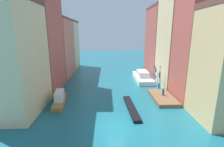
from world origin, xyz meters
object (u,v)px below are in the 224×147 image
(waterfront_dock, at_px, (163,97))
(mooring_pole_2, at_px, (154,73))
(mooring_pole_1, at_px, (155,76))
(vaporetto_white, at_px, (142,77))
(person_on_dock, at_px, (163,92))
(mooring_pole_0, at_px, (160,77))
(gondola_black, at_px, (131,108))
(motorboat_0, at_px, (60,99))

(waterfront_dock, relative_size, mooring_pole_2, 1.76)
(mooring_pole_1, xyz_separation_m, mooring_pole_2, (0.37, 1.98, 0.11))
(vaporetto_white, bearing_deg, person_on_dock, -84.66)
(mooring_pole_0, bearing_deg, waterfront_dock, -101.15)
(person_on_dock, xyz_separation_m, mooring_pole_1, (0.93, 8.38, 0.85))
(waterfront_dock, bearing_deg, person_on_dock, 62.58)
(waterfront_dock, bearing_deg, mooring_pole_0, 78.85)
(waterfront_dock, relative_size, mooring_pole_0, 1.50)
(mooring_pole_1, bearing_deg, person_on_dock, -96.31)
(mooring_pole_0, height_order, gondola_black, mooring_pole_0)
(waterfront_dock, relative_size, motorboat_0, 1.07)
(vaporetto_white, bearing_deg, waterfront_dock, -85.41)
(mooring_pole_0, distance_m, mooring_pole_1, 2.80)
(motorboat_0, bearing_deg, gondola_black, -11.76)
(mooring_pole_2, distance_m, motorboat_0, 23.27)
(mooring_pole_2, bearing_deg, person_on_dock, -97.12)
(mooring_pole_0, height_order, mooring_pole_1, mooring_pole_0)
(waterfront_dock, height_order, motorboat_0, motorboat_0)
(waterfront_dock, bearing_deg, vaporetto_white, 94.59)
(person_on_dock, height_order, mooring_pole_2, mooring_pole_2)
(mooring_pole_2, height_order, motorboat_0, mooring_pole_2)
(person_on_dock, bearing_deg, mooring_pole_2, 82.88)
(person_on_dock, xyz_separation_m, motorboat_0, (-18.56, -1.70, -0.46))
(mooring_pole_2, relative_size, motorboat_0, 0.61)
(gondola_black, bearing_deg, mooring_pole_0, 52.42)
(person_on_dock, distance_m, mooring_pole_1, 8.47)
(mooring_pole_0, relative_size, gondola_black, 0.58)
(person_on_dock, xyz_separation_m, gondola_black, (-6.54, -4.20, -1.06))
(mooring_pole_0, bearing_deg, person_on_dock, -100.29)
(person_on_dock, bearing_deg, waterfront_dock, -117.42)
(gondola_black, height_order, motorboat_0, motorboat_0)
(person_on_dock, relative_size, mooring_pole_1, 0.35)
(person_on_dock, xyz_separation_m, vaporetto_white, (-1.16, 12.44, -0.42))
(mooring_pole_0, bearing_deg, motorboat_0, -159.51)
(person_on_dock, bearing_deg, vaporetto_white, 95.34)
(mooring_pole_0, relative_size, vaporetto_white, 0.47)
(waterfront_dock, bearing_deg, motorboat_0, -175.58)
(waterfront_dock, xyz_separation_m, gondola_black, (-6.40, -3.93, -0.08))
(mooring_pole_1, bearing_deg, mooring_pole_2, 79.46)
(mooring_pole_0, bearing_deg, mooring_pole_2, 86.69)
(waterfront_dock, height_order, mooring_pole_2, mooring_pole_2)
(mooring_pole_2, bearing_deg, mooring_pole_1, -100.54)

